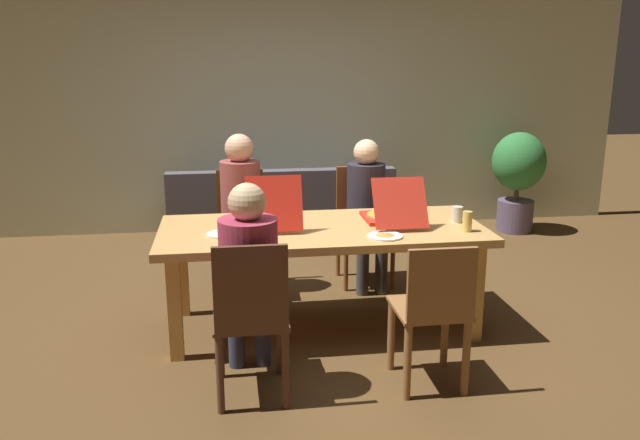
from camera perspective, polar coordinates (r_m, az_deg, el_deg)
ground_plane at (r=4.62m, az=0.18°, el=-9.37°), size 20.00×20.00×0.00m
back_wall at (r=7.00m, az=-3.23°, el=11.12°), size 7.48×0.12×2.92m
dining_table at (r=4.40m, az=0.19°, el=-1.60°), size 2.19×0.96×0.73m
chair_0 at (r=5.42m, az=3.80°, el=0.24°), size 0.44×0.43×0.95m
person_0 at (r=5.24m, az=4.18°, el=1.65°), size 0.31×0.49×1.21m
chair_1 at (r=5.28m, az=-6.97°, el=-0.28°), size 0.40×0.42×0.96m
person_1 at (r=5.08m, az=-7.00°, el=1.58°), size 0.31×0.53×1.27m
chair_2 at (r=3.52m, az=-6.14°, el=-8.37°), size 0.41×0.46×0.93m
person_2 at (r=3.59m, az=-6.33°, el=-4.46°), size 0.32×0.54×1.21m
chair_3 at (r=3.70m, az=9.98°, el=-7.98°), size 0.40×0.42×0.88m
pizza_box_0 at (r=4.54m, az=6.30°, el=0.49°), size 0.36×0.54×0.34m
pizza_box_1 at (r=4.41m, az=-4.24°, el=0.17°), size 0.37×0.49×0.37m
plate_0 at (r=4.15m, az=5.76°, el=-1.37°), size 0.23×0.23×0.03m
plate_1 at (r=4.23m, az=-8.66°, el=-1.24°), size 0.21×0.21×0.01m
drinking_glass_0 at (r=4.58m, az=12.02°, el=0.49°), size 0.08×0.08×0.11m
drinking_glass_1 at (r=4.36m, az=12.89°, el=-0.13°), size 0.06×0.06×0.14m
couch at (r=6.43m, az=-3.52°, el=0.27°), size 2.15×0.84×0.82m
potted_plant at (r=7.20m, az=17.11°, el=4.03°), size 0.56×0.56×1.07m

